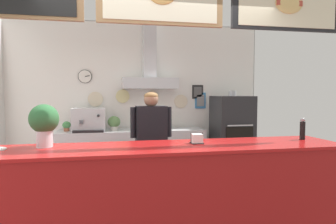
# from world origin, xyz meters

# --- Properties ---
(back_wall_assembly) EXTENTS (4.83, 2.86, 2.90)m
(back_wall_assembly) POSITION_xyz_m (0.02, 2.39, 1.56)
(back_wall_assembly) COLOR gray
(back_wall_assembly) RESTS_ON ground_plane
(service_counter) EXTENTS (3.69, 0.74, 1.04)m
(service_counter) POSITION_xyz_m (0.00, -0.34, 0.52)
(service_counter) COLOR maroon
(service_counter) RESTS_ON ground_plane
(back_prep_counter) EXTENTS (2.64, 0.59, 0.90)m
(back_prep_counter) POSITION_xyz_m (-0.13, 2.19, 0.44)
(back_prep_counter) COLOR silver
(back_prep_counter) RESTS_ON ground_plane
(pizza_oven) EXTENTS (0.66, 0.70, 1.61)m
(pizza_oven) POSITION_xyz_m (1.69, 1.94, 0.76)
(pizza_oven) COLOR #232326
(pizza_oven) RESTS_ON ground_plane
(shop_worker) EXTENTS (0.59, 0.23, 1.58)m
(shop_worker) POSITION_xyz_m (0.04, 0.95, 0.85)
(shop_worker) COLOR #232328
(shop_worker) RESTS_ON ground_plane
(espresso_machine) EXTENTS (0.57, 0.46, 0.41)m
(espresso_machine) POSITION_xyz_m (-0.89, 2.16, 1.10)
(espresso_machine) COLOR silver
(espresso_machine) RESTS_ON back_prep_counter
(potted_basil) EXTENTS (0.23, 0.23, 0.27)m
(potted_basil) POSITION_xyz_m (0.49, 2.21, 1.05)
(potted_basil) COLOR beige
(potted_basil) RESTS_ON back_prep_counter
(potted_rosemary) EXTENTS (0.23, 0.23, 0.26)m
(potted_rosemary) POSITION_xyz_m (-0.45, 2.17, 1.04)
(potted_rosemary) COLOR beige
(potted_rosemary) RESTS_ON back_prep_counter
(potted_sage) EXTENTS (0.14, 0.14, 0.17)m
(potted_sage) POSITION_xyz_m (-1.27, 2.20, 0.99)
(potted_sage) COLOR #9E563D
(potted_sage) RESTS_ON back_prep_counter
(napkin_holder) EXTENTS (0.13, 0.12, 0.11)m
(napkin_holder) POSITION_xyz_m (0.35, -0.27, 1.09)
(napkin_holder) COLOR #262628
(napkin_holder) RESTS_ON service_counter
(basil_vase) EXTENTS (0.28, 0.28, 0.42)m
(basil_vase) POSITION_xyz_m (-1.16, -0.19, 1.28)
(basil_vase) COLOR silver
(basil_vase) RESTS_ON service_counter
(pepper_grinder) EXTENTS (0.06, 0.06, 0.25)m
(pepper_grinder) POSITION_xyz_m (1.60, -0.24, 1.16)
(pepper_grinder) COLOR black
(pepper_grinder) RESTS_ON service_counter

